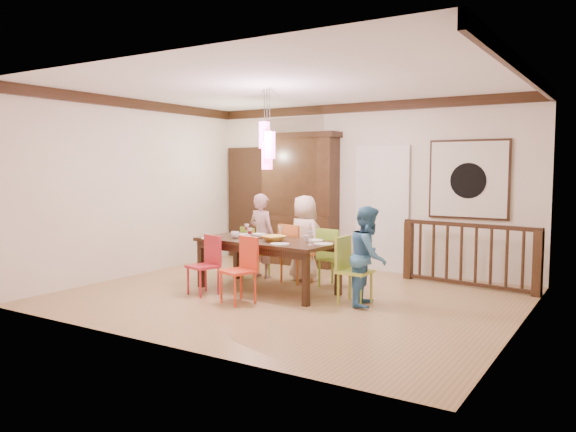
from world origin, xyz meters
The scene contains 37 objects.
floor centered at (0.00, 0.00, 0.00)m, with size 6.00×6.00×0.00m, color #967848.
ceiling centered at (0.00, 0.00, 2.90)m, with size 6.00×6.00×0.00m, color white.
wall_back centered at (0.00, 2.50, 1.45)m, with size 6.00×6.00×0.00m, color beige.
wall_left centered at (-3.00, 0.00, 1.45)m, with size 5.00×5.00×0.00m, color beige.
wall_right centered at (3.00, 0.00, 1.45)m, with size 5.00×5.00×0.00m, color beige.
crown_molding centered at (0.00, 0.00, 2.82)m, with size 6.00×5.00×0.16m, color black, non-canonical shape.
panel_door centered at (-2.40, 2.45, 1.05)m, with size 1.04×0.07×2.24m, color black.
white_doorway centered at (0.35, 2.46, 1.05)m, with size 0.97×0.05×2.22m, color silver.
painting centered at (1.80, 2.46, 1.60)m, with size 1.25×0.06×1.25m.
pendant_cluster centered at (-0.44, 0.12, 2.11)m, with size 0.27×0.21×1.14m.
dining_table centered at (-0.44, 0.12, 0.67)m, with size 2.16×1.13×0.75m.
chair_far_left centered at (-1.14, 0.83, 0.48)m, with size 0.48×0.48×0.83m.
chair_far_mid centered at (-0.38, 0.85, 0.53)m, with size 0.49×0.49×0.92m.
chair_far_right centered at (0.26, 0.89, 0.51)m, with size 0.46×0.46×0.89m.
chair_near_left centered at (-1.08, -0.55, 0.47)m, with size 0.46×0.46×0.83m.
chair_near_mid centered at (-0.36, -0.69, 0.50)m, with size 0.50×0.50×0.87m.
chair_end_right centered at (0.97, 0.10, 0.50)m, with size 0.41×0.41×0.88m.
china_hutch centered at (-1.19, 2.30, 1.21)m, with size 1.53×0.46×2.41m.
balustrade centered at (1.96, 1.95, 0.50)m, with size 2.11×0.36×0.96m.
person_far_left centered at (-1.09, 0.94, 0.68)m, with size 0.50×0.33×1.37m, color #D3A0A8.
person_far_mid centered at (-0.35, 1.03, 0.68)m, with size 0.66×0.43×1.35m, color beige.
person_end_right centered at (1.14, 0.12, 0.65)m, with size 0.63×0.49×1.29m, color teal.
serving_bowl centered at (-0.27, 0.03, 0.79)m, with size 0.33×0.33×0.08m, color gold.
small_bowl centered at (-0.65, 0.21, 0.78)m, with size 0.21×0.21×0.07m, color white.
cup_left centered at (-0.94, 0.02, 0.80)m, with size 0.13×0.13×0.10m, color silver.
cup_right centered at (0.15, 0.26, 0.79)m, with size 0.10×0.10×0.09m, color silver.
plate_far_left centered at (-1.08, 0.39, 0.76)m, with size 0.26×0.26×0.01m, color white.
plate_far_mid centered at (-0.46, 0.45, 0.76)m, with size 0.26×0.26×0.01m, color white.
plate_far_right centered at (0.20, 0.37, 0.76)m, with size 0.26×0.26×0.01m, color white.
plate_near_left centered at (-1.22, -0.22, 0.76)m, with size 0.26×0.26×0.01m, color white.
plate_near_mid centered at (-0.01, -0.22, 0.76)m, with size 0.26×0.26×0.01m, color white.
plate_end_right centered at (0.49, 0.10, 0.76)m, with size 0.26×0.26×0.01m, color white.
wine_glass_a centered at (-0.92, 0.28, 0.84)m, with size 0.08×0.08×0.19m, color #590C19, non-canonical shape.
wine_glass_b centered at (-0.32, 0.30, 0.84)m, with size 0.08×0.08×0.19m, color silver, non-canonical shape.
wine_glass_c centered at (-0.55, -0.15, 0.84)m, with size 0.08×0.08×0.19m, color #590C19, non-canonical shape.
wine_glass_d centered at (0.38, -0.05, 0.84)m, with size 0.08×0.08×0.19m, color silver, non-canonical shape.
napkin centered at (-0.47, -0.24, 0.76)m, with size 0.18×0.14×0.01m, color #D83359.
Camera 1 is at (4.06, -6.52, 1.79)m, focal length 35.00 mm.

